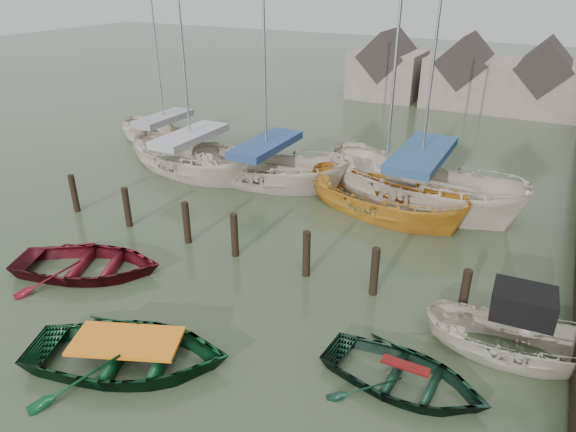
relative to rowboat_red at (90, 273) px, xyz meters
The scene contains 12 objects.
ground 4.38m from the rowboat_red, ahead, with size 120.00×120.00×0.00m, color #323C26.
mooring_pilings 4.33m from the rowboat_red, 40.78° to the left, with size 13.72×0.22×1.80m.
far_sheds 26.40m from the rowboat_red, 78.60° to the left, with size 14.00×4.08×4.39m.
rowboat_red is the anchor object (origin of this frame).
rowboat_green 4.43m from the rowboat_red, 31.78° to the right, with size 3.19×4.46×0.92m, color black.
rowboat_dkgreen 9.27m from the rowboat_red, ahead, with size 2.51×3.51×0.73m, color black.
motorboat 11.34m from the rowboat_red, ahead, with size 4.09×1.76×2.39m.
sailboat_a 8.39m from the rowboat_red, 106.76° to the left, with size 7.30×3.92×11.17m.
sailboat_b 8.54m from the rowboat_red, 83.24° to the left, with size 7.09×3.10×10.87m.
sailboat_c 10.03m from the rowboat_red, 52.26° to the left, with size 6.85×4.07×10.17m.
sailboat_d 11.74m from the rowboat_red, 53.49° to the left, with size 8.73×5.40×13.58m.
sailboat_e 11.84m from the rowboat_red, 119.36° to the left, with size 6.25×3.34×9.50m.
Camera 1 is at (6.57, -8.27, 7.89)m, focal length 32.00 mm.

